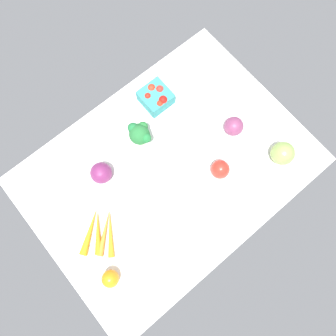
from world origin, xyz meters
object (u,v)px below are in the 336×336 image
at_px(bell_pepper_red, 220,169).
at_px(heirloom_tomato_green, 283,153).
at_px(broccoli_head, 140,134).
at_px(berry_basket, 156,97).
at_px(red_onion_center, 101,173).
at_px(heirloom_tomato_orange, 110,279).
at_px(carrot_bunch, 99,232).
at_px(red_onion_near_basket, 234,126).

xyz_separation_m(bell_pepper_red, heirloom_tomato_green, (-0.22, 0.10, 0.00)).
bearing_deg(broccoli_head, bell_pepper_red, 117.04).
relative_size(broccoli_head, berry_basket, 1.06).
height_order(broccoli_head, heirloom_tomato_green, broccoli_head).
distance_m(red_onion_center, heirloom_tomato_orange, 0.37).
distance_m(broccoli_head, carrot_bunch, 0.38).
distance_m(red_onion_near_basket, heirloom_tomato_orange, 0.71).
bearing_deg(berry_basket, bell_pepper_red, 89.17).
xyz_separation_m(red_onion_near_basket, carrot_bunch, (0.63, -0.01, -0.02)).
height_order(red_onion_center, heirloom_tomato_green, heirloom_tomato_green).
distance_m(bell_pepper_red, broccoli_head, 0.32).
height_order(red_onion_near_basket, heirloom_tomato_green, heirloom_tomato_green).
height_order(bell_pepper_red, broccoli_head, broccoli_head).
relative_size(bell_pepper_red, heirloom_tomato_green, 0.91).
relative_size(red_onion_near_basket, bell_pepper_red, 0.93).
distance_m(red_onion_center, bell_pepper_red, 0.44).
distance_m(red_onion_center, broccoli_head, 0.20).
relative_size(red_onion_near_basket, heirloom_tomato_green, 0.84).
height_order(red_onion_near_basket, berry_basket, same).
bearing_deg(heirloom_tomato_orange, bell_pepper_red, -175.27).
xyz_separation_m(red_onion_near_basket, heirloom_tomato_green, (-0.06, 0.20, 0.01)).
height_order(bell_pepper_red, heirloom_tomato_green, heirloom_tomato_green).
bearing_deg(bell_pepper_red, berry_basket, -90.83).
xyz_separation_m(red_onion_near_basket, bell_pepper_red, (0.15, 0.09, 0.00)).
relative_size(heirloom_tomato_orange, heirloom_tomato_green, 0.68).
distance_m(broccoli_head, berry_basket, 0.18).
xyz_separation_m(red_onion_near_basket, heirloom_tomato_orange, (0.70, 0.14, -0.01)).
height_order(broccoli_head, berry_basket, broccoli_head).
height_order(red_onion_near_basket, broccoli_head, broccoli_head).
distance_m(red_onion_center, carrot_bunch, 0.21).
xyz_separation_m(red_onion_near_basket, broccoli_head, (0.30, -0.19, 0.04)).
xyz_separation_m(heirloom_tomato_orange, bell_pepper_red, (-0.54, -0.04, 0.01)).
relative_size(red_onion_center, broccoli_head, 0.69).
relative_size(red_onion_near_basket, heirloom_tomato_orange, 1.23).
height_order(bell_pepper_red, carrot_bunch, bell_pepper_red).
bearing_deg(carrot_bunch, heirloom_tomato_orange, 67.65).
relative_size(red_onion_center, heirloom_tomato_orange, 1.32).
bearing_deg(bell_pepper_red, heirloom_tomato_orange, 4.73).
distance_m(carrot_bunch, heirloom_tomato_green, 0.73).
relative_size(red_onion_center, heirloom_tomato_green, 0.90).
height_order(berry_basket, heirloom_tomato_green, heirloom_tomato_green).
xyz_separation_m(red_onion_center, bell_pepper_red, (-0.34, 0.27, 0.00)).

